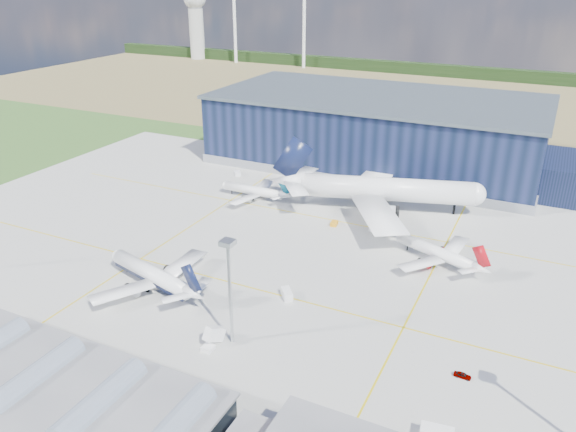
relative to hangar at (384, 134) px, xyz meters
The scene contains 18 objects.
ground 95.56m from the hangar, 91.70° to the right, with size 600.00×600.00×0.00m, color #2D541F.
apron 85.64m from the hangar, 91.90° to the right, with size 220.00×160.00×0.08m.
farmland 125.76m from the hangar, 91.29° to the left, with size 600.00×220.00×0.01m, color olive.
treeline 205.36m from the hangar, 90.78° to the left, with size 600.00×8.00×8.00m, color black.
horizon_dressing 279.32m from the hangar, 134.20° to the left, with size 440.20×18.00×70.00m.
hangar is the anchor object (origin of this frame).
glass_concourse 155.28m from the hangar, 93.42° to the right, with size 78.00×23.00×8.60m.
light_mast_center 125.07m from the hangar, 86.70° to the right, with size 2.60×2.60×23.00m.
airliner_navy 116.58m from the hangar, 100.46° to the right, with size 33.59×32.86×10.95m, color white, non-canonical shape.
airliner_red 81.83m from the hangar, 63.24° to the right, with size 28.44×27.82×9.27m, color white, non-canonical shape.
airliner_widebody 47.88m from the hangar, 71.79° to the right, with size 66.96×65.50×21.83m, color white, non-canonical shape.
airliner_regional 61.56m from the hangar, 116.28° to the right, with size 26.52×25.95×8.65m, color white, non-canonical shape.
gse_tug_a 141.71m from the hangar, 94.76° to the right, with size 2.03×3.32×1.38m, color orange.
gse_van_b 105.97m from the hangar, 84.66° to the right, with size 1.97×4.31×1.97m, color white.
gse_tug_c 64.24m from the hangar, 85.57° to the right, with size 1.82×2.91×1.27m, color orange.
gse_cart_b 58.42m from the hangar, 139.08° to the right, with size 2.13×3.19×1.38m, color white.
airstair 127.31m from the hangar, 88.06° to the right, with size 1.79×4.47×2.86m, color white.
car_a 126.86m from the hangar, 66.09° to the right, with size 1.28×3.19×1.09m, color #99999E.
Camera 1 is at (61.33, -109.52, 69.42)m, focal length 35.00 mm.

